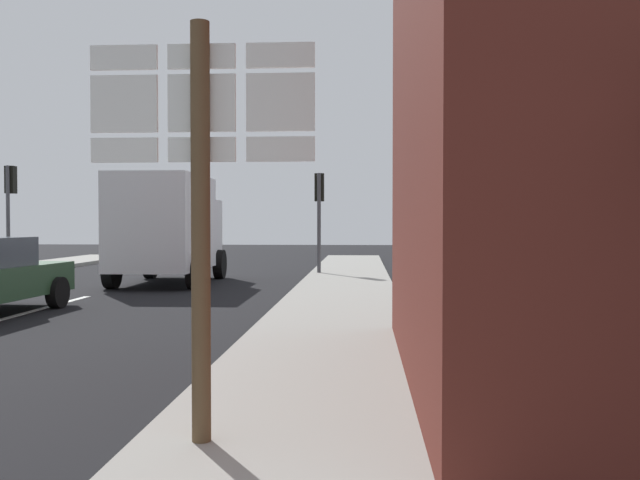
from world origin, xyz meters
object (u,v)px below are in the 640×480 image
(traffic_light_far_left, at_px, (10,194))
(delivery_truck, at_px, (168,226))
(route_sign_post, at_px, (201,187))
(traffic_light_far_right, at_px, (319,200))

(traffic_light_far_left, bearing_deg, delivery_truck, -23.58)
(route_sign_post, distance_m, traffic_light_far_left, 19.78)
(delivery_truck, relative_size, route_sign_post, 1.57)
(traffic_light_far_right, relative_size, traffic_light_far_left, 0.93)
(delivery_truck, bearing_deg, traffic_light_far_right, 35.23)
(delivery_truck, bearing_deg, route_sign_post, -72.97)
(route_sign_post, distance_m, traffic_light_far_right, 17.13)
(traffic_light_far_left, bearing_deg, traffic_light_far_right, 1.65)
(route_sign_post, xyz_separation_m, traffic_light_far_right, (-0.22, 17.12, 0.47))
(delivery_truck, xyz_separation_m, traffic_light_far_right, (4.13, 2.92, 0.82))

